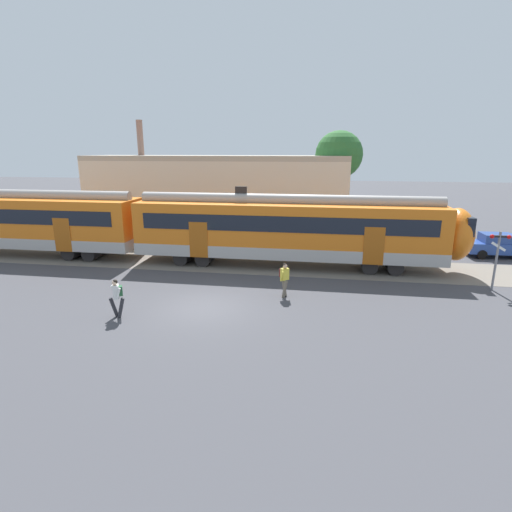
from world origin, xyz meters
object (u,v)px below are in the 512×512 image
object	(u,v)px
commuter_train	(151,225)
parked_car_blue	(498,245)
pedestrian_yellow	(284,277)
pedestrian_white	(117,295)
crossing_signal	(498,251)

from	to	relation	value
commuter_train	parked_car_blue	world-z (taller)	commuter_train
pedestrian_yellow	parked_car_blue	size ratio (longest dim) A/B	0.41
commuter_train	parked_car_blue	size ratio (longest dim) A/B	9.42
parked_car_blue	pedestrian_yellow	bearing A→B (deg)	-143.70
pedestrian_white	commuter_train	bearing A→B (deg)	104.48
pedestrian_yellow	crossing_signal	xyz separation A→B (m)	(10.22, 2.59, 1.02)
commuter_train	parked_car_blue	xyz separation A→B (m)	(22.11, 4.27, -1.47)
commuter_train	pedestrian_white	distance (m)	9.30
commuter_train	pedestrian_white	world-z (taller)	commuter_train
commuter_train	crossing_signal	xyz separation A→B (m)	(19.18, -2.80, -0.24)
pedestrian_yellow	crossing_signal	distance (m)	10.60
pedestrian_white	parked_car_blue	distance (m)	23.80
commuter_train	crossing_signal	world-z (taller)	commuter_train
commuter_train	crossing_signal	bearing A→B (deg)	-8.31
pedestrian_yellow	parked_car_blue	world-z (taller)	pedestrian_yellow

